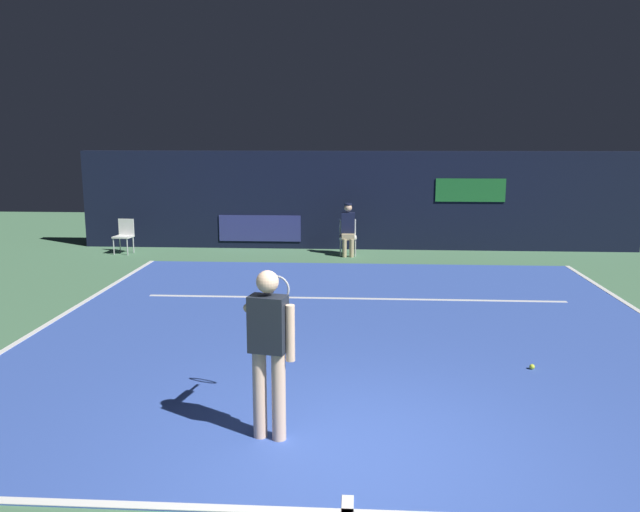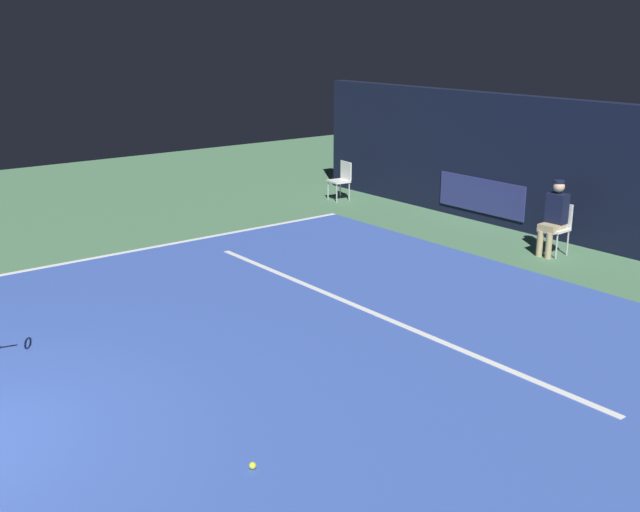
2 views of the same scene
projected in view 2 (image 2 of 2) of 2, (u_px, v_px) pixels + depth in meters
name	position (u px, v px, depth m)	size (l,w,h in m)	color
ground_plane	(265.00, 344.00, 9.73)	(29.66, 29.66, 0.00)	#4C7A56
court_surface	(265.00, 344.00, 9.73)	(9.94, 10.23, 0.01)	#3856B2
line_sideline_right	(107.00, 256.00, 13.44)	(0.10, 10.23, 0.01)	white
line_service	(371.00, 312.00, 10.78)	(7.75, 0.10, 0.01)	white
back_wall	(602.00, 177.00, 13.63)	(14.78, 0.33, 2.60)	black
line_judge_on_chair	(555.00, 217.00, 13.36)	(0.46, 0.54, 1.32)	white
courtside_chair_near	(341.00, 178.00, 17.74)	(0.48, 0.46, 0.88)	white
tennis_ball	(253.00, 466.00, 6.95)	(0.07, 0.07, 0.07)	#CCE033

